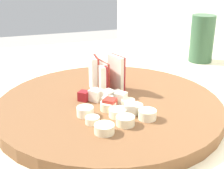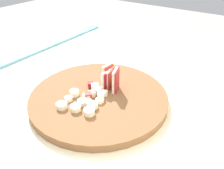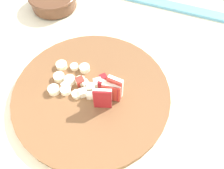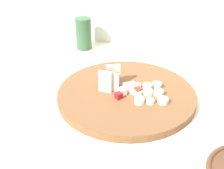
{
  "view_description": "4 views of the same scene",
  "coord_description": "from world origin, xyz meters",
  "px_view_note": "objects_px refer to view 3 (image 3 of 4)",
  "views": [
    {
      "loc": [
        0.4,
        -0.14,
        1.16
      ],
      "look_at": [
        -0.06,
        0.02,
        0.97
      ],
      "focal_mm": 50.9,
      "sensor_mm": 36.0,
      "label": 1
    },
    {
      "loc": [
        0.33,
        0.36,
        1.29
      ],
      "look_at": [
        -0.1,
        0.06,
        0.96
      ],
      "focal_mm": 36.4,
      "sensor_mm": 36.0,
      "label": 2
    },
    {
      "loc": [
        -0.24,
        0.27,
        1.39
      ],
      "look_at": [
        -0.13,
        -0.0,
        0.95
      ],
      "focal_mm": 34.83,
      "sensor_mm": 36.0,
      "label": 3
    },
    {
      "loc": [
        0.0,
        -0.66,
        1.35
      ],
      "look_at": [
        -0.12,
        0.02,
        0.94
      ],
      "focal_mm": 45.02,
      "sensor_mm": 36.0,
      "label": 4
    }
  ],
  "objects_px": {
    "banana_slice_rows": "(69,79)",
    "apple_wedge_fan": "(109,92)",
    "cutting_board": "(92,93)",
    "apple_dice_pile": "(87,85)"
  },
  "relations": [
    {
      "from": "apple_dice_pile",
      "to": "banana_slice_rows",
      "type": "xyz_separation_m",
      "value": [
        0.05,
        -0.0,
        -0.0
      ]
    },
    {
      "from": "apple_wedge_fan",
      "to": "apple_dice_pile",
      "type": "bearing_deg",
      "value": -8.9
    },
    {
      "from": "cutting_board",
      "to": "apple_dice_pile",
      "type": "bearing_deg",
      "value": -22.52
    },
    {
      "from": "cutting_board",
      "to": "apple_wedge_fan",
      "type": "relative_size",
      "value": 5.83
    },
    {
      "from": "banana_slice_rows",
      "to": "apple_wedge_fan",
      "type": "bearing_deg",
      "value": 173.55
    },
    {
      "from": "apple_wedge_fan",
      "to": "apple_dice_pile",
      "type": "xyz_separation_m",
      "value": [
        0.06,
        -0.01,
        -0.02
      ]
    },
    {
      "from": "apple_wedge_fan",
      "to": "apple_dice_pile",
      "type": "distance_m",
      "value": 0.07
    },
    {
      "from": "apple_wedge_fan",
      "to": "banana_slice_rows",
      "type": "height_order",
      "value": "apple_wedge_fan"
    },
    {
      "from": "cutting_board",
      "to": "apple_dice_pile",
      "type": "distance_m",
      "value": 0.02
    },
    {
      "from": "cutting_board",
      "to": "apple_dice_pile",
      "type": "xyz_separation_m",
      "value": [
        0.01,
        -0.01,
        0.02
      ]
    }
  ]
}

